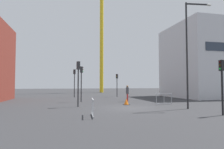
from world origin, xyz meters
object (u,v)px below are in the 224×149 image
object	(u,v)px
traffic_light_near	(78,76)
traffic_light_corner	(117,81)
traffic_light_island	(222,78)
traffic_cone_orange	(126,102)
streetlamp_tall	(190,46)
construction_crane	(101,25)
traffic_light_far	(74,79)
traffic_light_verge	(81,78)
pedestrian_walking	(127,92)

from	to	relation	value
traffic_light_near	traffic_light_corner	size ratio (longest dim) A/B	1.10
traffic_light_island	traffic_light_corner	world-z (taller)	traffic_light_corner
traffic_light_island	traffic_cone_orange	size ratio (longest dim) A/B	5.84
streetlamp_tall	traffic_cone_orange	xyz separation A→B (m)	(-4.10, 4.25, -4.79)
construction_crane	streetlamp_tall	xyz separation A→B (m)	(1.62, -33.61, -11.44)
construction_crane	traffic_light_island	distance (m)	39.67
traffic_light_island	traffic_light_far	size ratio (longest dim) A/B	0.83
streetlamp_tall	traffic_cone_orange	distance (m)	7.60
traffic_light_verge	pedestrian_walking	size ratio (longest dim) A/B	2.14
pedestrian_walking	construction_crane	bearing A→B (deg)	87.11
traffic_light_far	traffic_cone_orange	xyz separation A→B (m)	(4.43, -12.43, -2.54)
pedestrian_walking	traffic_cone_orange	xyz separation A→B (m)	(-1.16, -3.38, -0.81)
traffic_light_corner	pedestrian_walking	distance (m)	9.10
streetlamp_tall	traffic_light_far	distance (m)	18.87
traffic_light_verge	streetlamp_tall	bearing A→B (deg)	-46.34
streetlamp_tall	traffic_light_far	size ratio (longest dim) A/B	2.05
traffic_light_far	pedestrian_walking	world-z (taller)	traffic_light_far
traffic_light_corner	traffic_light_verge	bearing A→B (deg)	-127.43
traffic_light_corner	traffic_light_far	bearing A→B (deg)	179.02
traffic_light_near	traffic_light_far	size ratio (longest dim) A/B	0.94
traffic_light_corner	traffic_cone_orange	size ratio (longest dim) A/B	5.97
construction_crane	traffic_cone_orange	size ratio (longest dim) A/B	42.64
streetlamp_tall	traffic_light_corner	world-z (taller)	streetlamp_tall
traffic_light_near	pedestrian_walking	xyz separation A→B (m)	(5.79, 4.20, -1.57)
traffic_light_island	pedestrian_walking	size ratio (longest dim) A/B	1.90
traffic_light_island	traffic_light_verge	bearing A→B (deg)	123.98
traffic_light_verge	pedestrian_walking	bearing A→B (deg)	-9.28
traffic_light_verge	traffic_light_corner	distance (m)	10.20
streetlamp_tall	traffic_cone_orange	world-z (taller)	streetlamp_tall
traffic_light_near	traffic_light_verge	world-z (taller)	traffic_light_verge
traffic_light_island	traffic_light_far	distance (m)	21.82
traffic_light_verge	traffic_light_far	bearing A→B (deg)	93.09
traffic_light_verge	traffic_light_corner	size ratio (longest dim) A/B	1.10
traffic_light_verge	traffic_cone_orange	bearing A→B (deg)	-46.66
streetlamp_tall	traffic_light_corner	xyz separation A→B (m)	(-1.89, 16.57, -2.63)
construction_crane	traffic_light_corner	distance (m)	22.11
construction_crane	traffic_light_far	distance (m)	22.84
traffic_light_island	traffic_cone_orange	bearing A→B (deg)	117.73
traffic_cone_orange	pedestrian_walking	bearing A→B (deg)	71.10
construction_crane	streetlamp_tall	world-z (taller)	construction_crane
traffic_light_island	traffic_light_verge	xyz separation A→B (m)	(-8.02, 11.90, 0.28)
traffic_light_far	traffic_cone_orange	world-z (taller)	traffic_light_far
traffic_light_far	traffic_cone_orange	bearing A→B (deg)	-70.39
traffic_light_near	traffic_light_verge	distance (m)	5.08
traffic_light_verge	traffic_light_far	size ratio (longest dim) A/B	0.94
traffic_light_corner	pedestrian_walking	xyz separation A→B (m)	(-1.05, -8.94, -1.35)
traffic_light_near	streetlamp_tall	bearing A→B (deg)	-21.46
streetlamp_tall	traffic_light_verge	bearing A→B (deg)	133.66
construction_crane	traffic_light_corner	world-z (taller)	construction_crane
streetlamp_tall	traffic_light_far	world-z (taller)	streetlamp_tall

